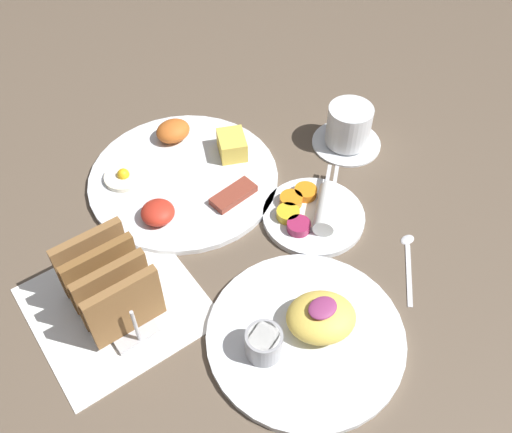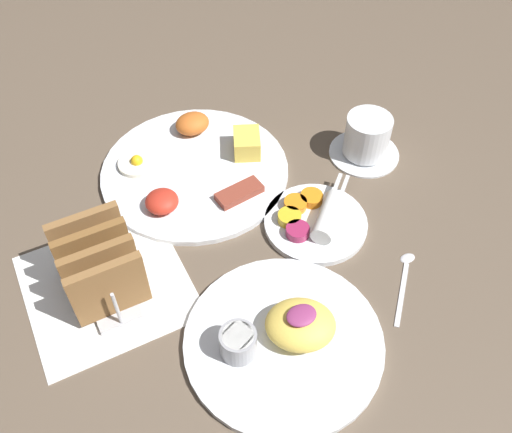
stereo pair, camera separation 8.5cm
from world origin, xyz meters
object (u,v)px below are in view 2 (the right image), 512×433
(plate_condiments, at_px, (315,219))
(toast_rack, at_px, (99,265))
(plate_breakfast, at_px, (196,167))
(plate_foreground, at_px, (284,337))
(coffee_cup, at_px, (367,139))

(plate_condiments, xyz_separation_m, toast_rack, (-0.32, 0.03, 0.04))
(plate_breakfast, height_order, toast_rack, toast_rack)
(plate_breakfast, height_order, plate_foreground, plate_foreground)
(plate_breakfast, bearing_deg, toast_rack, -142.62)
(plate_breakfast, distance_m, plate_condiments, 0.22)
(plate_condiments, relative_size, toast_rack, 1.14)
(plate_condiments, height_order, coffee_cup, coffee_cup)
(plate_breakfast, xyz_separation_m, coffee_cup, (0.27, -0.09, 0.03))
(plate_condiments, height_order, plate_foreground, plate_foreground)
(plate_condiments, bearing_deg, coffee_cup, 31.68)
(plate_breakfast, relative_size, plate_foreground, 1.19)
(plate_foreground, relative_size, coffee_cup, 2.19)
(plate_breakfast, xyz_separation_m, plate_foreground, (-0.02, -0.35, 0.00))
(plate_breakfast, distance_m, toast_rack, 0.26)
(plate_condiments, distance_m, toast_rack, 0.33)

